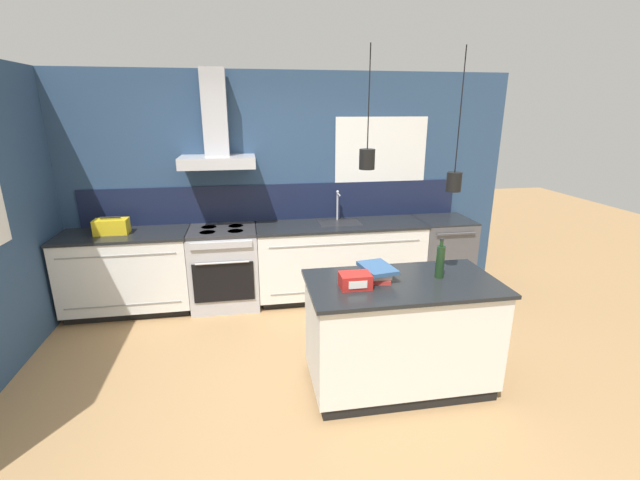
{
  "coord_description": "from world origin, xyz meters",
  "views": [
    {
      "loc": [
        -0.36,
        -3.0,
        2.19
      ],
      "look_at": [
        0.27,
        0.64,
        1.05
      ],
      "focal_mm": 24.0,
      "sensor_mm": 36.0,
      "label": 1
    }
  ],
  "objects_px": {
    "dishwasher": "(441,254)",
    "red_supply_box": "(355,281)",
    "oven_range": "(225,267)",
    "book_stack": "(376,272)",
    "bottle_on_island": "(440,261)",
    "yellow_toolbox": "(111,226)"
  },
  "relations": [
    {
      "from": "bottle_on_island",
      "to": "red_supply_box",
      "type": "bearing_deg",
      "value": -173.36
    },
    {
      "from": "dishwasher",
      "to": "yellow_toolbox",
      "type": "relative_size",
      "value": 2.68
    },
    {
      "from": "bottle_on_island",
      "to": "red_supply_box",
      "type": "distance_m",
      "value": 0.71
    },
    {
      "from": "dishwasher",
      "to": "book_stack",
      "type": "distance_m",
      "value": 2.23
    },
    {
      "from": "book_stack",
      "to": "yellow_toolbox",
      "type": "xyz_separation_m",
      "value": [
        -2.41,
        1.69,
        0.03
      ]
    },
    {
      "from": "dishwasher",
      "to": "book_stack",
      "type": "bearing_deg",
      "value": -129.16
    },
    {
      "from": "dishwasher",
      "to": "red_supply_box",
      "type": "distance_m",
      "value": 2.47
    },
    {
      "from": "book_stack",
      "to": "dishwasher",
      "type": "bearing_deg",
      "value": 50.84
    },
    {
      "from": "oven_range",
      "to": "red_supply_box",
      "type": "distance_m",
      "value": 2.17
    },
    {
      "from": "oven_range",
      "to": "red_supply_box",
      "type": "bearing_deg",
      "value": -59.92
    },
    {
      "from": "oven_range",
      "to": "dishwasher",
      "type": "relative_size",
      "value": 1.0
    },
    {
      "from": "book_stack",
      "to": "red_supply_box",
      "type": "distance_m",
      "value": 0.25
    },
    {
      "from": "dishwasher",
      "to": "red_supply_box",
      "type": "relative_size",
      "value": 3.95
    },
    {
      "from": "oven_range",
      "to": "dishwasher",
      "type": "height_order",
      "value": "same"
    },
    {
      "from": "yellow_toolbox",
      "to": "oven_range",
      "type": "bearing_deg",
      "value": -0.22
    },
    {
      "from": "oven_range",
      "to": "dishwasher",
      "type": "distance_m",
      "value": 2.64
    },
    {
      "from": "yellow_toolbox",
      "to": "dishwasher",
      "type": "bearing_deg",
      "value": -0.0
    },
    {
      "from": "book_stack",
      "to": "red_supply_box",
      "type": "xyz_separation_m",
      "value": [
        -0.21,
        -0.15,
        0.0
      ]
    },
    {
      "from": "oven_range",
      "to": "yellow_toolbox",
      "type": "xyz_separation_m",
      "value": [
        -1.14,
        0.0,
        0.54
      ]
    },
    {
      "from": "oven_range",
      "to": "yellow_toolbox",
      "type": "height_order",
      "value": "yellow_toolbox"
    },
    {
      "from": "bottle_on_island",
      "to": "yellow_toolbox",
      "type": "xyz_separation_m",
      "value": [
        -2.91,
        1.75,
        -0.06
      ]
    },
    {
      "from": "yellow_toolbox",
      "to": "red_supply_box",
      "type": "bearing_deg",
      "value": -39.74
    }
  ]
}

